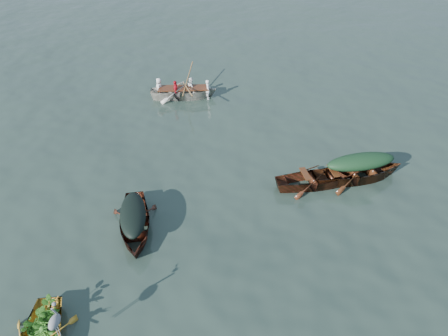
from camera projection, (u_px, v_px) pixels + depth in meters
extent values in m
plane|color=#2D3F35|center=(207.00, 238.00, 12.61)|extent=(140.00, 140.00, 0.00)
imported|color=#441D0F|center=(135.00, 230.00, 12.86)|extent=(2.42, 3.87, 0.90)
imported|color=#492111|center=(357.00, 180.00, 14.87)|extent=(4.55, 2.87, 1.02)
imported|color=#552215|center=(317.00, 185.00, 14.61)|extent=(4.18, 2.49, 0.91)
imported|color=beige|center=(184.00, 98.00, 19.89)|extent=(4.32, 2.07, 0.98)
ellipsoid|color=black|center=(133.00, 213.00, 12.48)|extent=(1.33, 2.13, 0.40)
ellipsoid|color=#14321C|center=(361.00, 161.00, 14.42)|extent=(2.51, 1.58, 0.52)
imported|color=#2A6F1D|center=(38.00, 313.00, 9.65)|extent=(0.91, 1.05, 0.60)
imported|color=white|center=(183.00, 80.00, 19.38)|extent=(3.08, 1.70, 0.76)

